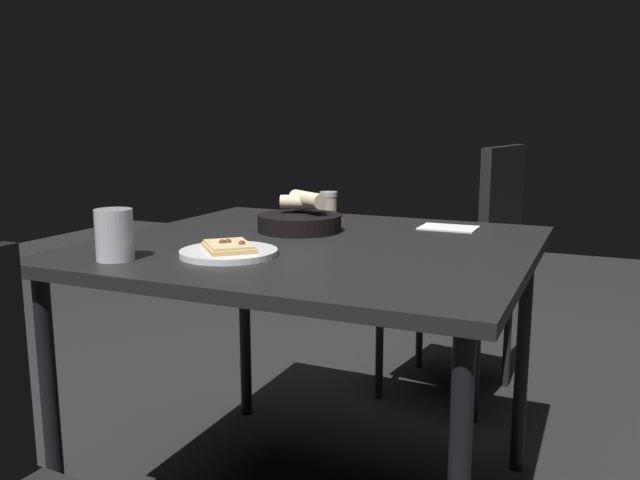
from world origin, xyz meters
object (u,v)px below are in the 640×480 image
object	(u,v)px
chair_near	(471,260)
pizza_plate	(229,251)
bread_basket	(300,220)
beer_glass	(114,238)
pepper_shaker	(328,206)
dining_table	(315,266)

from	to	relation	value
chair_near	pizza_plate	bearing A→B (deg)	73.72
bread_basket	chair_near	distance (m)	0.88
beer_glass	chair_near	size ratio (longest dim) A/B	0.12
pepper_shaker	chair_near	size ratio (longest dim) A/B	0.09
pizza_plate	beer_glass	bearing A→B (deg)	34.88
bread_basket	pepper_shaker	xyz separation A→B (m)	(0.03, -0.27, 0.00)
dining_table	pizza_plate	xyz separation A→B (m)	(0.11, 0.23, 0.07)
pizza_plate	pepper_shaker	xyz separation A→B (m)	(0.03, -0.64, 0.03)
bread_basket	pepper_shaker	distance (m)	0.27
chair_near	bread_basket	bearing A→B (deg)	66.88
pizza_plate	chair_near	xyz separation A→B (m)	(-0.34, -1.16, -0.22)
bread_basket	pepper_shaker	world-z (taller)	bread_basket
bread_basket	pizza_plate	bearing A→B (deg)	89.54
pizza_plate	bread_basket	bearing A→B (deg)	-90.46
chair_near	dining_table	bearing A→B (deg)	76.25
dining_table	bread_basket	bearing A→B (deg)	-51.55
dining_table	bread_basket	world-z (taller)	bread_basket
pizza_plate	chair_near	world-z (taller)	chair_near
beer_glass	chair_near	world-z (taller)	chair_near
beer_glass	pepper_shaker	bearing A→B (deg)	-102.98
bread_basket	chair_near	xyz separation A→B (m)	(-0.33, -0.78, -0.24)
dining_table	pepper_shaker	xyz separation A→B (m)	(0.14, -0.41, 0.10)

